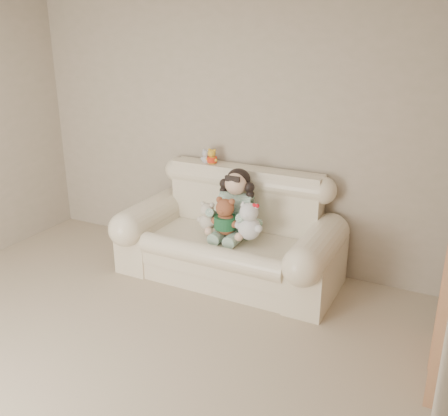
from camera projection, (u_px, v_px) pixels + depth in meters
floor at (63, 391)px, 3.44m from camera, size 5.00×5.00×0.00m
wall_back at (228, 134)px, 5.09m from camera, size 4.50×0.00×4.50m
sofa at (229, 228)px, 4.82m from camera, size 2.10×0.95×1.03m
seated_child at (236, 203)px, 4.79m from camera, size 0.47×0.54×0.67m
brown_teddy at (226, 213)px, 4.65m from camera, size 0.32×0.27×0.42m
white_cat at (249, 217)px, 4.55m from camera, size 0.30×0.25×0.42m
cream_teddy at (208, 213)px, 4.77m from camera, size 0.23×0.19×0.33m
yellow_mini_bear at (212, 155)px, 5.06m from camera, size 0.15×0.13×0.20m
grey_mini_plush at (206, 155)px, 5.10m from camera, size 0.12×0.10×0.18m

